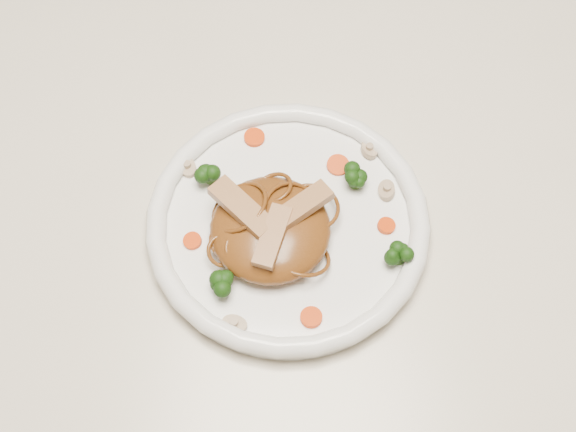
{
  "coord_description": "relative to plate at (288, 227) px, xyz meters",
  "views": [
    {
      "loc": [
        0.02,
        -0.36,
        1.44
      ],
      "look_at": [
        -0.01,
        -0.01,
        0.78
      ],
      "focal_mm": 48.92,
      "sensor_mm": 36.0,
      "label": 1
    }
  ],
  "objects": [
    {
      "name": "ground",
      "position": [
        0.01,
        0.01,
        -0.76
      ],
      "size": [
        4.0,
        4.0,
        0.0
      ],
      "primitive_type": "plane",
      "color": "brown",
      "rests_on": "ground"
    },
    {
      "name": "table",
      "position": [
        0.01,
        0.01,
        -0.11
      ],
      "size": [
        1.2,
        0.8,
        0.75
      ],
      "color": "beige",
      "rests_on": "ground"
    },
    {
      "name": "plate",
      "position": [
        0.0,
        0.0,
        0.0
      ],
      "size": [
        0.34,
        0.34,
        0.02
      ],
      "primitive_type": "cylinder",
      "rotation": [
        0.0,
        0.0,
        0.29
      ],
      "color": "white",
      "rests_on": "table"
    },
    {
      "name": "noodle_mound",
      "position": [
        -0.02,
        -0.02,
        0.02
      ],
      "size": [
        0.14,
        0.14,
        0.04
      ],
      "primitive_type": "ellipsoid",
      "rotation": [
        0.0,
        0.0,
        0.3
      ],
      "color": "brown",
      "rests_on": "plate"
    },
    {
      "name": "chicken_a",
      "position": [
        0.01,
        -0.0,
        0.05
      ],
      "size": [
        0.06,
        0.06,
        0.01
      ],
      "primitive_type": "cube",
      "rotation": [
        0.0,
        0.0,
        0.71
      ],
      "color": "tan",
      "rests_on": "noodle_mound"
    },
    {
      "name": "chicken_b",
      "position": [
        -0.04,
        -0.01,
        0.05
      ],
      "size": [
        0.07,
        0.06,
        0.01
      ],
      "primitive_type": "cube",
      "rotation": [
        0.0,
        0.0,
        2.43
      ],
      "color": "tan",
      "rests_on": "noodle_mound"
    },
    {
      "name": "chicken_c",
      "position": [
        -0.01,
        -0.03,
        0.05
      ],
      "size": [
        0.03,
        0.06,
        0.01
      ],
      "primitive_type": "cube",
      "rotation": [
        0.0,
        0.0,
        4.48
      ],
      "color": "tan",
      "rests_on": "noodle_mound"
    },
    {
      "name": "broccoli_0",
      "position": [
        0.06,
        0.05,
        0.02
      ],
      "size": [
        0.03,
        0.03,
        0.03
      ],
      "primitive_type": null,
      "rotation": [
        0.0,
        0.0,
        -0.11
      ],
      "color": "#1A3F0D",
      "rests_on": "plate"
    },
    {
      "name": "broccoli_1",
      "position": [
        -0.08,
        0.04,
        0.02
      ],
      "size": [
        0.03,
        0.03,
        0.03
      ],
      "primitive_type": null,
      "rotation": [
        0.0,
        0.0,
        -0.34
      ],
      "color": "#1A3F0D",
      "rests_on": "plate"
    },
    {
      "name": "broccoli_2",
      "position": [
        -0.06,
        -0.07,
        0.02
      ],
      "size": [
        0.03,
        0.03,
        0.03
      ],
      "primitive_type": null,
      "rotation": [
        0.0,
        0.0,
        -0.42
      ],
      "color": "#1A3F0D",
      "rests_on": "plate"
    },
    {
      "name": "broccoli_3",
      "position": [
        0.11,
        -0.03,
        0.02
      ],
      "size": [
        0.03,
        0.03,
        0.03
      ],
      "primitive_type": null,
      "rotation": [
        0.0,
        0.0,
        0.22
      ],
      "color": "#1A3F0D",
      "rests_on": "plate"
    },
    {
      "name": "carrot_0",
      "position": [
        0.05,
        0.07,
        0.01
      ],
      "size": [
        0.02,
        0.02,
        0.0
      ],
      "primitive_type": "cylinder",
      "rotation": [
        0.0,
        0.0,
        0.1
      ],
      "color": "#DA3E07",
      "rests_on": "plate"
    },
    {
      "name": "carrot_1",
      "position": [
        -0.09,
        -0.03,
        0.01
      ],
      "size": [
        0.02,
        0.02,
        0.0
      ],
      "primitive_type": "cylinder",
      "rotation": [
        0.0,
        0.0,
        0.01
      ],
      "color": "#DA3E07",
      "rests_on": "plate"
    },
    {
      "name": "carrot_2",
      "position": [
        0.1,
        0.0,
        0.01
      ],
      "size": [
        0.02,
        0.02,
        0.0
      ],
      "primitive_type": "cylinder",
      "rotation": [
        0.0,
        0.0,
        -0.01
      ],
      "color": "#DA3E07",
      "rests_on": "plate"
    },
    {
      "name": "carrot_3",
      "position": [
        -0.04,
        0.09,
        0.01
      ],
      "size": [
        0.03,
        0.03,
        0.0
      ],
      "primitive_type": "cylinder",
      "rotation": [
        0.0,
        0.0,
        0.33
      ],
      "color": "#DA3E07",
      "rests_on": "plate"
    },
    {
      "name": "carrot_4",
      "position": [
        0.03,
        -0.1,
        0.01
      ],
      "size": [
        0.02,
        0.02,
        0.0
      ],
      "primitive_type": "cylinder",
      "rotation": [
        0.0,
        0.0,
        -0.21
      ],
      "color": "#DA3E07",
      "rests_on": "plate"
    },
    {
      "name": "mushroom_0",
      "position": [
        -0.04,
        -0.11,
        0.01
      ],
      "size": [
        0.03,
        0.03,
        0.01
      ],
      "primitive_type": "cylinder",
      "rotation": [
        0.0,
        0.0,
        -0.16
      ],
      "color": "beige",
      "rests_on": "plate"
    },
    {
      "name": "mushroom_1",
      "position": [
        0.09,
        0.04,
        0.01
      ],
      "size": [
        0.02,
        0.02,
        0.01
      ],
      "primitive_type": "cylinder",
      "rotation": [
        0.0,
        0.0,
        1.57
      ],
      "color": "beige",
      "rests_on": "plate"
    },
    {
      "name": "mushroom_2",
      "position": [
        -0.11,
        0.05,
        0.01
      ],
      "size": [
        0.03,
        0.03,
        0.01
      ],
      "primitive_type": "cylinder",
      "rotation": [
        0.0,
        0.0,
        -1.1
      ],
      "color": "beige",
      "rests_on": "plate"
    },
    {
      "name": "mushroom_3",
      "position": [
        0.08,
        0.09,
        0.01
      ],
      "size": [
        0.03,
        0.03,
        0.01
      ],
      "primitive_type": "cylinder",
      "rotation": [
        0.0,
        0.0,
        1.91
      ],
      "color": "beige",
      "rests_on": "plate"
    }
  ]
}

